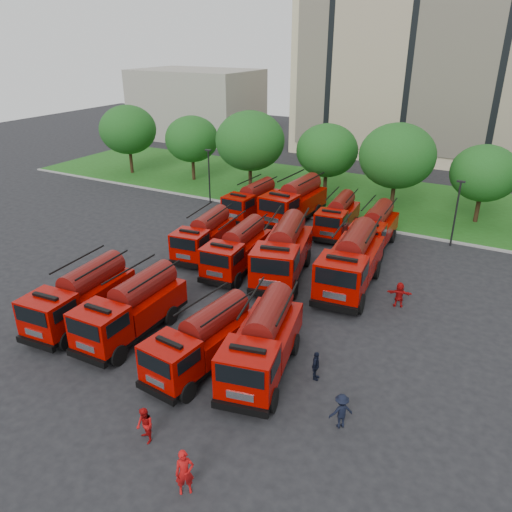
{
  "coord_description": "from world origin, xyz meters",
  "views": [
    {
      "loc": [
        15.89,
        -20.79,
        14.85
      ],
      "look_at": [
        1.83,
        4.8,
        1.8
      ],
      "focal_mm": 35.0,
      "sensor_mm": 36.0,
      "label": 1
    }
  ],
  "objects_px": {
    "fire_truck_0": "(81,296)",
    "firefighter_5": "(398,306)",
    "fire_truck_3": "(263,342)",
    "firefighter_3": "(340,426)",
    "firefighter_4": "(237,285)",
    "firefighter_2": "(315,379)",
    "fire_truck_7": "(351,262)",
    "fire_truck_4": "(205,235)",
    "fire_truck_6": "(283,251)",
    "fire_truck_10": "(338,216)",
    "fire_truck_8": "(252,201)",
    "firefighter_1": "(147,441)",
    "fire_truck_9": "(294,202)",
    "fire_truck_5": "(238,249)",
    "fire_truck_2": "(203,340)",
    "fire_truck_1": "(132,308)",
    "firefighter_0": "(186,492)",
    "fire_truck_11": "(374,228)"
  },
  "relations": [
    {
      "from": "fire_truck_10",
      "to": "firefighter_5",
      "type": "relative_size",
      "value": 4.23
    },
    {
      "from": "fire_truck_1",
      "to": "firefighter_5",
      "type": "bearing_deg",
      "value": 38.78
    },
    {
      "from": "fire_truck_2",
      "to": "firefighter_0",
      "type": "relative_size",
      "value": 3.64
    },
    {
      "from": "fire_truck_0",
      "to": "firefighter_5",
      "type": "distance_m",
      "value": 18.28
    },
    {
      "from": "fire_truck_2",
      "to": "firefighter_4",
      "type": "bearing_deg",
      "value": 115.69
    },
    {
      "from": "fire_truck_9",
      "to": "fire_truck_10",
      "type": "height_order",
      "value": "fire_truck_9"
    },
    {
      "from": "fire_truck_3",
      "to": "fire_truck_5",
      "type": "bearing_deg",
      "value": 114.39
    },
    {
      "from": "fire_truck_3",
      "to": "firefighter_1",
      "type": "xyz_separation_m",
      "value": [
        -1.92,
        -6.25,
        -1.63
      ]
    },
    {
      "from": "firefighter_1",
      "to": "fire_truck_9",
      "type": "bearing_deg",
      "value": 129.5
    },
    {
      "from": "firefighter_0",
      "to": "firefighter_2",
      "type": "xyz_separation_m",
      "value": [
        1.56,
        8.08,
        0.0
      ]
    },
    {
      "from": "fire_truck_10",
      "to": "firefighter_5",
      "type": "height_order",
      "value": "fire_truck_10"
    },
    {
      "from": "fire_truck_4",
      "to": "fire_truck_5",
      "type": "bearing_deg",
      "value": -25.47
    },
    {
      "from": "fire_truck_6",
      "to": "fire_truck_7",
      "type": "distance_m",
      "value": 4.47
    },
    {
      "from": "firefighter_2",
      "to": "fire_truck_7",
      "type": "bearing_deg",
      "value": 1.91
    },
    {
      "from": "fire_truck_2",
      "to": "firefighter_4",
      "type": "distance_m",
      "value": 8.81
    },
    {
      "from": "fire_truck_2",
      "to": "fire_truck_1",
      "type": "bearing_deg",
      "value": 178.92
    },
    {
      "from": "fire_truck_0",
      "to": "fire_truck_10",
      "type": "relative_size",
      "value": 1.08
    },
    {
      "from": "fire_truck_9",
      "to": "firefighter_2",
      "type": "height_order",
      "value": "fire_truck_9"
    },
    {
      "from": "fire_truck_0",
      "to": "fire_truck_4",
      "type": "xyz_separation_m",
      "value": [
        0.68,
        11.1,
        -0.1
      ]
    },
    {
      "from": "fire_truck_10",
      "to": "fire_truck_11",
      "type": "distance_m",
      "value": 3.76
    },
    {
      "from": "fire_truck_4",
      "to": "fire_truck_8",
      "type": "height_order",
      "value": "fire_truck_8"
    },
    {
      "from": "firefighter_5",
      "to": "firefighter_4",
      "type": "bearing_deg",
      "value": -1.39
    },
    {
      "from": "fire_truck_5",
      "to": "firefighter_4",
      "type": "distance_m",
      "value": 2.78
    },
    {
      "from": "firefighter_0",
      "to": "fire_truck_2",
      "type": "bearing_deg",
      "value": 76.49
    },
    {
      "from": "fire_truck_8",
      "to": "firefighter_2",
      "type": "height_order",
      "value": "fire_truck_8"
    },
    {
      "from": "fire_truck_3",
      "to": "firefighter_3",
      "type": "bearing_deg",
      "value": -33.38
    },
    {
      "from": "fire_truck_5",
      "to": "firefighter_5",
      "type": "relative_size",
      "value": 4.45
    },
    {
      "from": "fire_truck_4",
      "to": "firefighter_0",
      "type": "xyz_separation_m",
      "value": [
        11.16,
        -17.71,
        -1.49
      ]
    },
    {
      "from": "firefighter_4",
      "to": "fire_truck_1",
      "type": "bearing_deg",
      "value": 110.59
    },
    {
      "from": "fire_truck_3",
      "to": "fire_truck_9",
      "type": "bearing_deg",
      "value": 98.47
    },
    {
      "from": "firefighter_4",
      "to": "fire_truck_5",
      "type": "bearing_deg",
      "value": -25.35
    },
    {
      "from": "firefighter_3",
      "to": "firefighter_4",
      "type": "height_order",
      "value": "firefighter_3"
    },
    {
      "from": "fire_truck_9",
      "to": "firefighter_1",
      "type": "distance_m",
      "value": 26.61
    },
    {
      "from": "fire_truck_0",
      "to": "fire_truck_3",
      "type": "bearing_deg",
      "value": -0.01
    },
    {
      "from": "fire_truck_4",
      "to": "fire_truck_11",
      "type": "relative_size",
      "value": 0.98
    },
    {
      "from": "fire_truck_9",
      "to": "firefighter_2",
      "type": "relative_size",
      "value": 5.4
    },
    {
      "from": "fire_truck_6",
      "to": "fire_truck_9",
      "type": "xyz_separation_m",
      "value": [
        -3.84,
        10.01,
        -0.01
      ]
    },
    {
      "from": "fire_truck_0",
      "to": "firefighter_2",
      "type": "xyz_separation_m",
      "value": [
        13.4,
        1.48,
        -1.59
      ]
    },
    {
      "from": "fire_truck_8",
      "to": "firefighter_1",
      "type": "bearing_deg",
      "value": -68.12
    },
    {
      "from": "fire_truck_4",
      "to": "fire_truck_10",
      "type": "height_order",
      "value": "fire_truck_4"
    },
    {
      "from": "fire_truck_3",
      "to": "firefighter_4",
      "type": "distance_m",
      "value": 9.21
    },
    {
      "from": "fire_truck_4",
      "to": "fire_truck_6",
      "type": "distance_m",
      "value": 6.64
    },
    {
      "from": "fire_truck_4",
      "to": "firefighter_5",
      "type": "distance_m",
      "value": 14.51
    },
    {
      "from": "firefighter_0",
      "to": "firefighter_3",
      "type": "bearing_deg",
      "value": 14.42
    },
    {
      "from": "fire_truck_11",
      "to": "fire_truck_3",
      "type": "bearing_deg",
      "value": -93.4
    },
    {
      "from": "fire_truck_9",
      "to": "firefighter_0",
      "type": "xyz_separation_m",
      "value": [
        8.38,
        -27.16,
        -1.79
      ]
    },
    {
      "from": "fire_truck_0",
      "to": "fire_truck_4",
      "type": "relative_size",
      "value": 1.06
    },
    {
      "from": "fire_truck_5",
      "to": "fire_truck_9",
      "type": "distance_m",
      "value": 10.63
    },
    {
      "from": "fire_truck_1",
      "to": "fire_truck_9",
      "type": "height_order",
      "value": "fire_truck_9"
    },
    {
      "from": "fire_truck_0",
      "to": "firefighter_5",
      "type": "height_order",
      "value": "fire_truck_0"
    }
  ]
}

